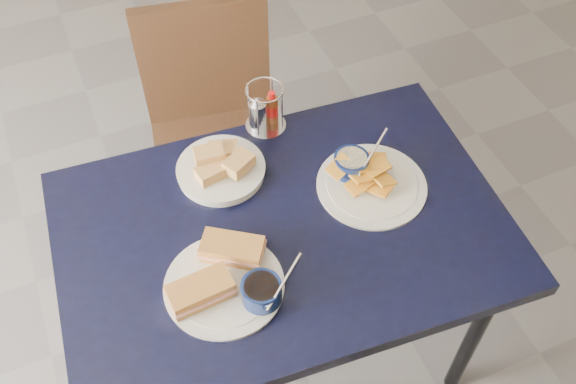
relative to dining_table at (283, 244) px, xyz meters
name	(u,v)px	position (x,y,z in m)	size (l,w,h in m)	color
ground	(296,355)	(0.04, 0.00, -0.67)	(6.00, 6.00, 0.00)	#57565C
dining_table	(283,244)	(0.00, 0.00, 0.00)	(1.12, 0.79, 0.75)	black
chair_far	(209,118)	(0.01, 0.66, -0.17)	(0.48, 0.47, 0.88)	#311C10
sandwich_plate	(228,279)	(-0.17, -0.10, 0.10)	(0.30, 0.27, 0.12)	white
plantain_plate	(364,177)	(0.24, 0.05, 0.10)	(0.28, 0.28, 0.12)	white
bread_basket	(221,167)	(-0.08, 0.22, 0.10)	(0.22, 0.22, 0.07)	white
condiment_caddy	(263,111)	(0.08, 0.33, 0.13)	(0.11, 0.11, 0.14)	silver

